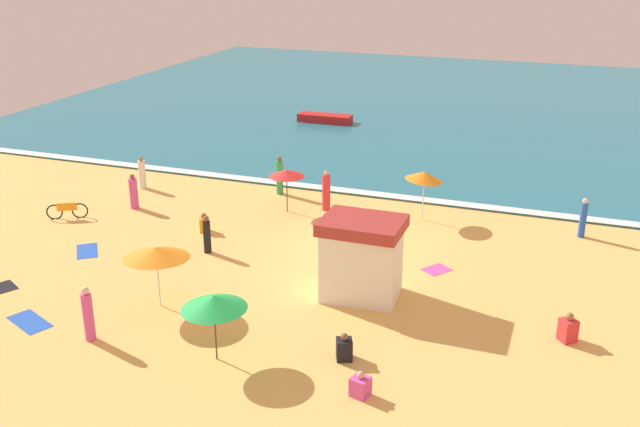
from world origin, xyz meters
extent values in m
plane|color=#EDBC60|center=(0.00, 0.00, 0.00)|extent=(60.00, 60.00, 0.00)
cube|color=teal|center=(0.00, 28.00, 0.05)|extent=(60.00, 44.00, 0.10)
cube|color=white|center=(0.00, 6.30, 0.10)|extent=(57.00, 0.70, 0.01)
cube|color=white|center=(1.50, -4.09, 1.24)|extent=(2.73, 2.18, 2.47)
cube|color=#A5332D|center=(1.50, -4.09, 2.68)|extent=(2.79, 2.15, 0.42)
cylinder|color=#4C3823|center=(-4.18, 2.83, 0.98)|extent=(0.05, 0.05, 1.96)
cone|color=red|center=(-4.18, 2.83, 1.85)|extent=(1.76, 1.77, 0.32)
cylinder|color=silver|center=(-4.76, -7.19, 1.08)|extent=(0.05, 0.05, 2.15)
cone|color=orange|center=(-4.76, -7.19, 2.01)|extent=(2.79, 2.81, 0.55)
cylinder|color=#4C3823|center=(-1.36, -9.54, 1.04)|extent=(0.05, 0.05, 2.08)
cone|color=green|center=(-1.36, -9.54, 1.92)|extent=(2.24, 2.23, 0.47)
cylinder|color=silver|center=(1.91, 3.93, 1.10)|extent=(0.05, 0.05, 2.20)
cone|color=orange|center=(1.91, 3.93, 2.06)|extent=(2.15, 2.13, 0.56)
torus|color=black|center=(-13.62, -1.66, 0.33)|extent=(0.66, 0.41, 0.72)
torus|color=black|center=(-12.66, -1.11, 0.33)|extent=(0.66, 0.41, 0.72)
cube|color=orange|center=(-13.14, -1.39, 0.55)|extent=(0.79, 0.49, 0.36)
cube|color=red|center=(8.49, -4.82, 0.37)|extent=(0.66, 0.66, 0.74)
sphere|color=#9E6B47|center=(8.49, -4.82, 0.86)|extent=(0.26, 0.26, 0.26)
cube|color=black|center=(2.24, -8.23, 0.33)|extent=(0.62, 0.62, 0.65)
sphere|color=brown|center=(2.24, -8.23, 0.76)|extent=(0.23, 0.23, 0.23)
cylinder|color=red|center=(-2.55, 3.64, 0.84)|extent=(0.50, 0.50, 1.68)
sphere|color=#DBA884|center=(-2.55, 3.64, 1.78)|extent=(0.23, 0.23, 0.23)
cube|color=orange|center=(-6.59, -0.66, 0.30)|extent=(0.52, 0.52, 0.60)
sphere|color=brown|center=(-6.59, -0.66, 0.72)|extent=(0.25, 0.25, 0.25)
cube|color=#D84CA5|center=(3.24, -9.84, 0.28)|extent=(0.59, 0.59, 0.56)
sphere|color=#DBA884|center=(3.24, -9.84, 0.66)|extent=(0.22, 0.22, 0.22)
cylinder|color=green|center=(-5.46, 4.98, 0.84)|extent=(0.48, 0.48, 1.69)
sphere|color=brown|center=(-5.46, 4.98, 1.79)|extent=(0.24, 0.24, 0.24)
cylinder|color=#D84CA5|center=(-11.05, 0.78, 0.72)|extent=(0.41, 0.41, 1.45)
sphere|color=brown|center=(-11.05, 0.78, 1.55)|extent=(0.22, 0.22, 0.22)
cylinder|color=black|center=(-5.40, -2.59, 0.67)|extent=(0.42, 0.42, 1.34)
sphere|color=brown|center=(-5.40, -2.59, 1.45)|extent=(0.24, 0.24, 0.24)
cylinder|color=blue|center=(8.67, 4.27, 0.75)|extent=(0.33, 0.33, 1.50)
sphere|color=beige|center=(8.67, 4.27, 1.60)|extent=(0.24, 0.24, 0.24)
cylinder|color=#D84CA5|center=(-5.62, -9.89, 0.80)|extent=(0.43, 0.43, 1.60)
sphere|color=beige|center=(-5.62, -9.89, 1.71)|extent=(0.25, 0.25, 0.25)
cylinder|color=white|center=(-12.30, 3.42, 0.71)|extent=(0.50, 0.50, 1.42)
sphere|color=#9E6B47|center=(-12.30, 3.42, 1.52)|extent=(0.23, 0.23, 0.23)
cube|color=blue|center=(-10.05, -4.16, 0.01)|extent=(1.57, 1.71, 0.01)
cube|color=#D84CA5|center=(3.59, -1.06, 0.01)|extent=(1.21, 1.27, 0.01)
cube|color=blue|center=(-8.23, -9.66, 0.01)|extent=(1.89, 1.44, 0.01)
cube|color=red|center=(-8.25, 19.39, 0.36)|extent=(3.68, 1.18, 0.52)
camera|label=1|loc=(8.05, -26.27, 11.91)|focal=40.93mm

